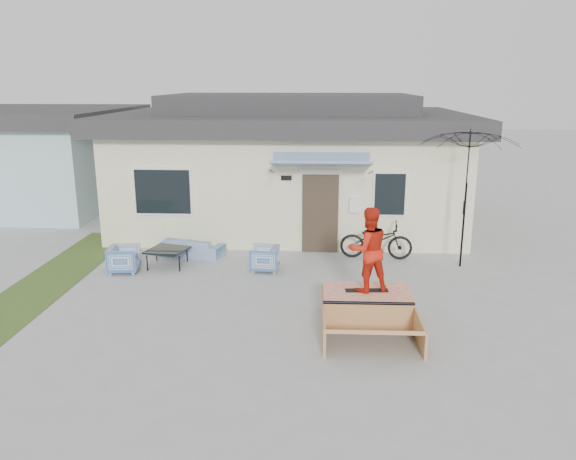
# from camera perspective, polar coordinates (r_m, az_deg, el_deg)

# --- Properties ---
(ground) EXTENTS (90.00, 90.00, 0.00)m
(ground) POSITION_cam_1_polar(r_m,az_deg,el_deg) (11.11, -2.11, -8.87)
(ground) COLOR #9C9C9C
(ground) RESTS_ON ground
(grass_strip) EXTENTS (1.40, 8.00, 0.01)m
(grass_strip) POSITION_cam_1_polar(r_m,az_deg,el_deg) (14.32, -22.56, -4.48)
(grass_strip) COLOR #36501F
(grass_strip) RESTS_ON ground
(house) EXTENTS (10.80, 8.49, 4.10)m
(house) POSITION_cam_1_polar(r_m,az_deg,el_deg) (18.31, 0.20, 6.93)
(house) COLOR beige
(house) RESTS_ON ground
(neighbor_house) EXTENTS (8.60, 7.60, 3.50)m
(neighbor_house) POSITION_cam_1_polar(r_m,az_deg,el_deg) (23.33, -26.40, 6.72)
(neighbor_house) COLOR #A2BECB
(neighbor_house) RESTS_ON ground
(loveseat) EXTENTS (1.75, 0.91, 0.66)m
(loveseat) POSITION_cam_1_polar(r_m,az_deg,el_deg) (14.99, -9.69, -1.39)
(loveseat) COLOR #285692
(loveseat) RESTS_ON ground
(armchair_left) EXTENTS (0.72, 0.76, 0.70)m
(armchair_left) POSITION_cam_1_polar(r_m,az_deg,el_deg) (14.10, -16.22, -2.72)
(armchair_left) COLOR #285692
(armchair_left) RESTS_ON ground
(armchair_right) EXTENTS (0.64, 0.68, 0.67)m
(armchair_right) POSITION_cam_1_polar(r_m,az_deg,el_deg) (13.66, -2.39, -2.77)
(armchair_right) COLOR #285692
(armchair_right) RESTS_ON ground
(coffee_table) EXTENTS (1.08, 1.08, 0.44)m
(coffee_table) POSITION_cam_1_polar(r_m,az_deg,el_deg) (14.33, -12.06, -2.74)
(coffee_table) COLOR black
(coffee_table) RESTS_ON ground
(bicycle) EXTENTS (1.90, 0.79, 1.18)m
(bicycle) POSITION_cam_1_polar(r_m,az_deg,el_deg) (14.69, 8.89, -0.63)
(bicycle) COLOR black
(bicycle) RESTS_ON ground
(patio_umbrella) EXTENTS (2.62, 2.48, 2.20)m
(patio_umbrella) POSITION_cam_1_polar(r_m,az_deg,el_deg) (14.26, 17.47, 3.18)
(patio_umbrella) COLOR black
(patio_umbrella) RESTS_ON ground
(skate_ramp) EXTENTS (1.69, 2.23, 0.55)m
(skate_ramp) POSITION_cam_1_polar(r_m,az_deg,el_deg) (11.06, 7.91, -7.56)
(skate_ramp) COLOR #B2804D
(skate_ramp) RESTS_ON ground
(skateboard) EXTENTS (0.83, 0.27, 0.05)m
(skateboard) POSITION_cam_1_polar(r_m,az_deg,el_deg) (11.00, 7.94, -6.00)
(skateboard) COLOR black
(skateboard) RESTS_ON skate_ramp
(skater) EXTENTS (0.94, 0.82, 1.63)m
(skater) POSITION_cam_1_polar(r_m,az_deg,el_deg) (10.73, 8.10, -1.80)
(skater) COLOR red
(skater) RESTS_ON skateboard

